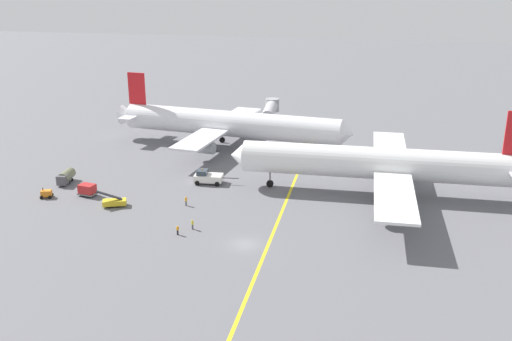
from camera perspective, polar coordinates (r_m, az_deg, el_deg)
The scene contains 13 objects.
ground_plane at distance 86.58m, azimuth -1.11°, elevation -7.30°, with size 600.00×600.00×0.00m, color slate.
taxiway_stripe at distance 94.84m, azimuth 2.24°, elevation -4.90°, with size 0.50×120.00×0.01m, color yellow.
airliner_at_gate_left at distance 132.94m, azimuth -2.68°, elevation 4.62°, with size 57.16×40.90×16.24m.
airliner_being_pushed at distance 106.15m, azimuth 12.24°, elevation 0.64°, with size 55.00×50.06×16.47m.
pushback_tug at distance 111.09m, azimuth -4.80°, elevation -0.65°, with size 8.67×3.63×2.97m.
gse_fuel_bowser_stubby at distance 116.60m, azimuth -18.33°, elevation -0.58°, with size 2.45×5.08×2.40m.
gse_container_dolly_flat at distance 108.92m, azimuth -16.37°, elevation -1.82°, with size 3.54×2.73×2.15m.
gse_belt_loader_portside at distance 102.82m, azimuth -13.87°, elevation -3.04°, with size 5.03×3.17×3.02m.
gse_gpu_cart_small at distance 110.38m, azimuth -20.04°, elevation -2.15°, with size 2.48×2.16×1.90m.
ground_crew_ramp_agent_by_cones at distance 91.60m, azimuth -6.31°, elevation -5.30°, with size 0.36×0.47×1.68m.
ground_crew_marshaller_foreground at distance 100.87m, azimuth -6.95°, elevation -3.00°, with size 0.37×0.46×1.72m.
ground_crew_wing_walker_right at distance 90.03m, azimuth -7.77°, elevation -5.85°, with size 0.47×0.36×1.57m.
jet_bridge at distance 155.68m, azimuth 1.45°, elevation 6.08°, with size 5.04×16.61×5.71m.
Camera 1 is at (18.63, -75.53, 37.99)m, focal length 40.40 mm.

